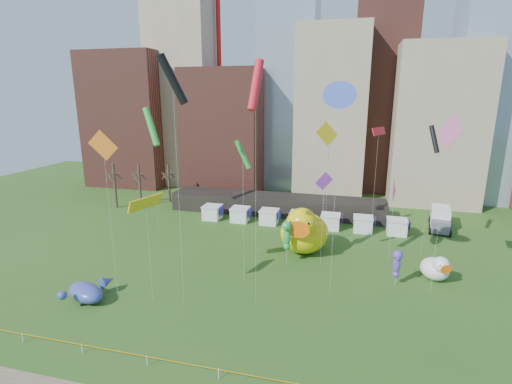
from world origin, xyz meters
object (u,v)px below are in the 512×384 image
(seahorse_purple, at_px, (397,262))
(whale_inflatable, at_px, (87,291))
(small_duck, at_px, (436,268))
(box_truck, at_px, (440,218))
(big_duck, at_px, (304,231))
(seahorse_green, at_px, (287,233))

(seahorse_purple, height_order, whale_inflatable, seahorse_purple)
(small_duck, relative_size, whale_inflatable, 0.78)
(seahorse_purple, xyz_separation_m, box_truck, (8.63, 21.76, -1.23))
(big_duck, xyz_separation_m, seahorse_purple, (11.26, -6.66, -0.27))
(whale_inflatable, relative_size, box_truck, 0.76)
(big_duck, relative_size, seahorse_purple, 2.12)
(seahorse_purple, bearing_deg, seahorse_green, 175.06)
(whale_inflatable, bearing_deg, seahorse_green, 59.58)
(big_duck, distance_m, seahorse_green, 4.49)
(whale_inflatable, xyz_separation_m, box_truck, (40.12, 33.04, 0.67))
(small_duck, relative_size, seahorse_purple, 1.08)
(big_duck, relative_size, box_truck, 1.15)
(small_duck, relative_size, box_truck, 0.59)
(seahorse_purple, height_order, box_truck, seahorse_purple)
(big_duck, relative_size, seahorse_green, 1.57)
(seahorse_green, bearing_deg, small_duck, 8.22)
(seahorse_green, distance_m, seahorse_purple, 13.18)
(seahorse_green, height_order, box_truck, seahorse_green)
(big_duck, distance_m, small_duck, 16.46)
(big_duck, bearing_deg, box_truck, 39.94)
(small_duck, height_order, whale_inflatable, small_duck)
(seahorse_green, xyz_separation_m, whale_inflatable, (-18.62, -13.85, -3.17))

